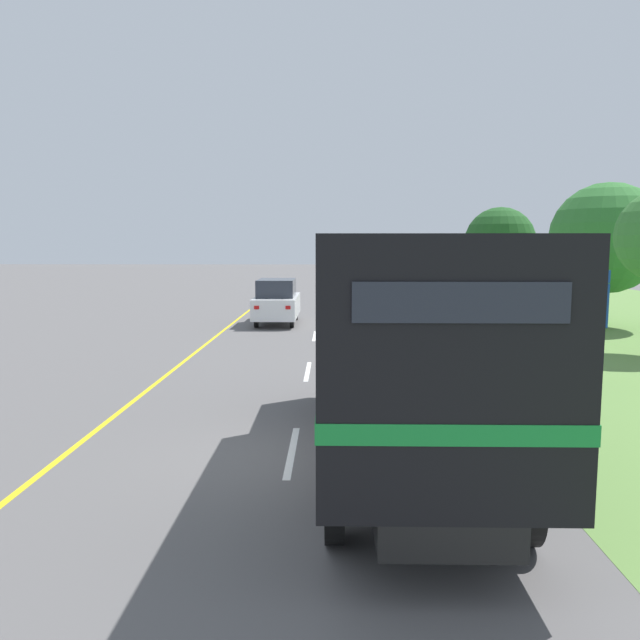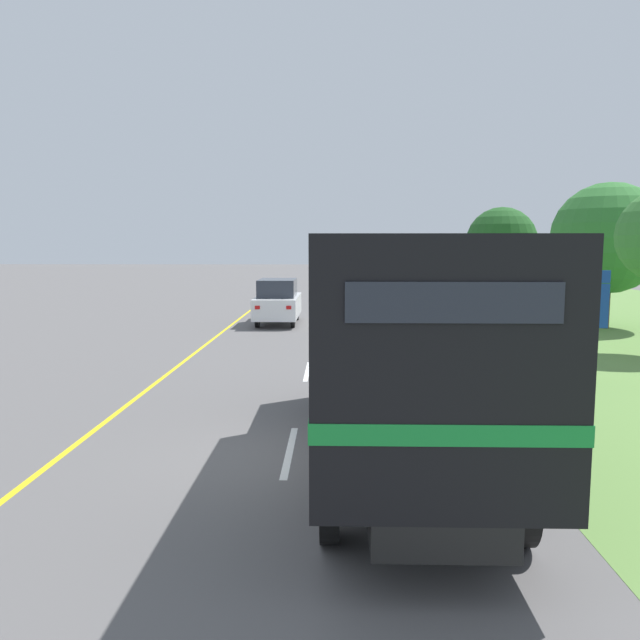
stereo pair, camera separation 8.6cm
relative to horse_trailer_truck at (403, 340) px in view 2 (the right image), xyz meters
The scene contains 12 objects.
ground_plane 2.67m from the horse_trailer_truck, behind, with size 200.00×200.00×0.00m, color #5B5959.
edge_line_yellow 15.10m from the horse_trailer_truck, 111.47° to the left, with size 0.12×56.69×0.01m, color yellow.
centre_dash_near 2.72m from the horse_trailer_truck, 161.32° to the left, with size 0.12×2.60×0.01m, color white.
centre_dash_mid_a 7.68m from the horse_trailer_truck, 103.89° to the left, with size 0.12×2.60×0.01m, color white.
centre_dash_mid_b 14.06m from the horse_trailer_truck, 97.35° to the left, with size 0.12×2.60×0.01m, color white.
centre_dash_far 20.57m from the horse_trailer_truck, 94.99° to the left, with size 0.12×2.60×0.01m, color white.
centre_dash_farthest 27.13m from the horse_trailer_truck, 93.77° to the left, with size 0.12×2.60×0.01m, color white.
horse_trailer_truck is the anchor object (origin of this frame).
lead_car_white 17.83m from the horse_trailer_truck, 101.42° to the left, with size 1.80×4.32×1.94m.
highway_sign 8.21m from the horse_trailer_truck, 53.54° to the left, with size 2.25×0.09×2.77m.
roadside_tree_mid 19.31m from the horse_trailer_truck, 58.51° to the left, with size 4.50×4.50×5.93m.
roadside_tree_far 24.49m from the horse_trailer_truck, 72.02° to the left, with size 3.62×3.62×5.35m.
Camera 2 is at (0.75, -9.69, 3.41)m, focal length 35.00 mm.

